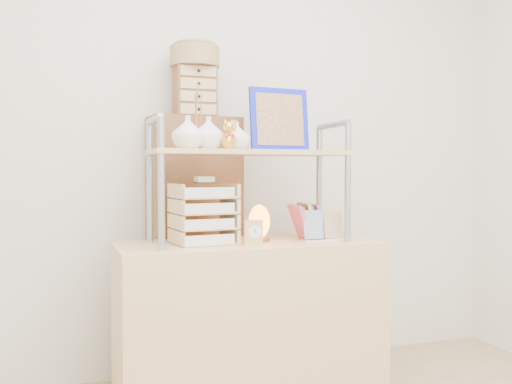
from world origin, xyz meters
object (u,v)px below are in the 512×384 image
(desk, at_px, (249,322))
(letter_tray, at_px, (204,217))
(cabinet, at_px, (195,249))
(salt_lamp, at_px, (259,222))

(desk, relative_size, letter_tray, 3.96)
(cabinet, height_order, salt_lamp, cabinet)
(desk, relative_size, cabinet, 0.89)
(cabinet, xyz_separation_m, salt_lamp, (0.22, -0.35, 0.16))
(desk, relative_size, salt_lamp, 6.99)
(letter_tray, xyz_separation_m, salt_lamp, (0.27, 0.02, -0.03))
(desk, height_order, salt_lamp, salt_lamp)
(desk, distance_m, salt_lamp, 0.47)
(salt_lamp, bearing_deg, letter_tray, -176.16)
(letter_tray, bearing_deg, cabinet, 83.32)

